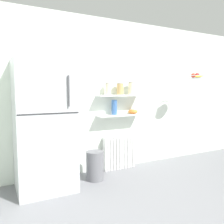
{
  "coord_description": "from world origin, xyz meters",
  "views": [
    {
      "loc": [
        -1.87,
        -1.63,
        1.39
      ],
      "look_at": [
        -0.21,
        1.6,
        1.05
      ],
      "focal_mm": 37.32,
      "sensor_mm": 36.0,
      "label": 1
    }
  ],
  "objects_px": {
    "vase": "(114,107)",
    "storage_jar_1": "(120,89)",
    "storage_jar_0": "(108,89)",
    "storage_jar_2": "(131,88)",
    "radiator": "(119,152)",
    "trash_bin": "(95,166)",
    "hanging_fruit_basket": "(196,76)",
    "shelf_bowl": "(133,112)",
    "refrigerator": "(44,125)"
  },
  "relations": [
    {
      "from": "refrigerator",
      "to": "trash_bin",
      "type": "xyz_separation_m",
      "value": [
        0.75,
        -0.02,
        -0.68
      ]
    },
    {
      "from": "storage_jar_2",
      "to": "vase",
      "type": "height_order",
      "value": "storage_jar_2"
    },
    {
      "from": "radiator",
      "to": "vase",
      "type": "bearing_deg",
      "value": -165.21
    },
    {
      "from": "storage_jar_0",
      "to": "trash_bin",
      "type": "xyz_separation_m",
      "value": [
        -0.36,
        -0.27,
        -1.19
      ]
    },
    {
      "from": "vase",
      "to": "trash_bin",
      "type": "distance_m",
      "value": 1.03
    },
    {
      "from": "refrigerator",
      "to": "storage_jar_2",
      "type": "bearing_deg",
      "value": 8.95
    },
    {
      "from": "refrigerator",
      "to": "storage_jar_2",
      "type": "relative_size",
      "value": 7.94
    },
    {
      "from": "trash_bin",
      "to": "shelf_bowl",
      "type": "bearing_deg",
      "value": 17.43
    },
    {
      "from": "storage_jar_0",
      "to": "shelf_bowl",
      "type": "relative_size",
      "value": 1.19
    },
    {
      "from": "vase",
      "to": "shelf_bowl",
      "type": "height_order",
      "value": "vase"
    },
    {
      "from": "trash_bin",
      "to": "hanging_fruit_basket",
      "type": "bearing_deg",
      "value": -5.13
    },
    {
      "from": "hanging_fruit_basket",
      "to": "storage_jar_2",
      "type": "bearing_deg",
      "value": 158.05
    },
    {
      "from": "vase",
      "to": "hanging_fruit_basket",
      "type": "bearing_deg",
      "value": -17.07
    },
    {
      "from": "storage_jar_1",
      "to": "trash_bin",
      "type": "height_order",
      "value": "storage_jar_1"
    },
    {
      "from": "radiator",
      "to": "storage_jar_1",
      "type": "relative_size",
      "value": 2.86
    },
    {
      "from": "storage_jar_0",
      "to": "storage_jar_2",
      "type": "height_order",
      "value": "storage_jar_2"
    },
    {
      "from": "storage_jar_2",
      "to": "vase",
      "type": "distance_m",
      "value": 0.47
    },
    {
      "from": "storage_jar_0",
      "to": "storage_jar_2",
      "type": "relative_size",
      "value": 0.9
    },
    {
      "from": "storage_jar_1",
      "to": "vase",
      "type": "relative_size",
      "value": 0.81
    },
    {
      "from": "storage_jar_1",
      "to": "radiator",
      "type": "bearing_deg",
      "value": 90.0
    },
    {
      "from": "radiator",
      "to": "hanging_fruit_basket",
      "type": "distance_m",
      "value": 1.95
    },
    {
      "from": "radiator",
      "to": "storage_jar_1",
      "type": "bearing_deg",
      "value": -90.0
    },
    {
      "from": "hanging_fruit_basket",
      "to": "refrigerator",
      "type": "bearing_deg",
      "value": 175.84
    },
    {
      "from": "refrigerator",
      "to": "trash_bin",
      "type": "height_order",
      "value": "refrigerator"
    },
    {
      "from": "storage_jar_0",
      "to": "storage_jar_2",
      "type": "bearing_deg",
      "value": -0.0
    },
    {
      "from": "vase",
      "to": "storage_jar_1",
      "type": "bearing_deg",
      "value": 0.0
    },
    {
      "from": "storage_jar_1",
      "to": "storage_jar_2",
      "type": "height_order",
      "value": "storage_jar_2"
    },
    {
      "from": "storage_jar_0",
      "to": "hanging_fruit_basket",
      "type": "relative_size",
      "value": 0.67
    },
    {
      "from": "shelf_bowl",
      "to": "hanging_fruit_basket",
      "type": "xyz_separation_m",
      "value": [
        1.06,
        -0.44,
        0.63
      ]
    },
    {
      "from": "storage_jar_0",
      "to": "trash_bin",
      "type": "bearing_deg",
      "value": -143.46
    },
    {
      "from": "trash_bin",
      "to": "hanging_fruit_basket",
      "type": "height_order",
      "value": "hanging_fruit_basket"
    },
    {
      "from": "storage_jar_0",
      "to": "storage_jar_1",
      "type": "distance_m",
      "value": 0.23
    },
    {
      "from": "vase",
      "to": "hanging_fruit_basket",
      "type": "xyz_separation_m",
      "value": [
        1.44,
        -0.44,
        0.55
      ]
    },
    {
      "from": "storage_jar_2",
      "to": "storage_jar_1",
      "type": "bearing_deg",
      "value": 180.0
    },
    {
      "from": "radiator",
      "to": "storage_jar_0",
      "type": "relative_size",
      "value": 2.87
    },
    {
      "from": "storage_jar_2",
      "to": "hanging_fruit_basket",
      "type": "relative_size",
      "value": 0.74
    },
    {
      "from": "radiator",
      "to": "trash_bin",
      "type": "bearing_deg",
      "value": -153.2
    },
    {
      "from": "refrigerator",
      "to": "trash_bin",
      "type": "relative_size",
      "value": 4.04
    },
    {
      "from": "shelf_bowl",
      "to": "hanging_fruit_basket",
      "type": "distance_m",
      "value": 1.31
    },
    {
      "from": "storage_jar_0",
      "to": "trash_bin",
      "type": "distance_m",
      "value": 1.27
    },
    {
      "from": "storage_jar_0",
      "to": "shelf_bowl",
      "type": "height_order",
      "value": "storage_jar_0"
    },
    {
      "from": "storage_jar_1",
      "to": "storage_jar_2",
      "type": "relative_size",
      "value": 0.91
    },
    {
      "from": "storage_jar_1",
      "to": "hanging_fruit_basket",
      "type": "height_order",
      "value": "hanging_fruit_basket"
    },
    {
      "from": "storage_jar_0",
      "to": "storage_jar_1",
      "type": "xyz_separation_m",
      "value": [
        0.23,
        0.0,
        0.0
      ]
    },
    {
      "from": "storage_jar_1",
      "to": "vase",
      "type": "bearing_deg",
      "value": 180.0
    },
    {
      "from": "refrigerator",
      "to": "storage_jar_1",
      "type": "xyz_separation_m",
      "value": [
        1.34,
        0.25,
        0.51
      ]
    },
    {
      "from": "vase",
      "to": "shelf_bowl",
      "type": "xyz_separation_m",
      "value": [
        0.38,
        0.0,
        -0.09
      ]
    },
    {
      "from": "vase",
      "to": "trash_bin",
      "type": "bearing_deg",
      "value": -150.66
    },
    {
      "from": "storage_jar_0",
      "to": "refrigerator",
      "type": "bearing_deg",
      "value": -167.47
    },
    {
      "from": "radiator",
      "to": "shelf_bowl",
      "type": "distance_m",
      "value": 0.77
    }
  ]
}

